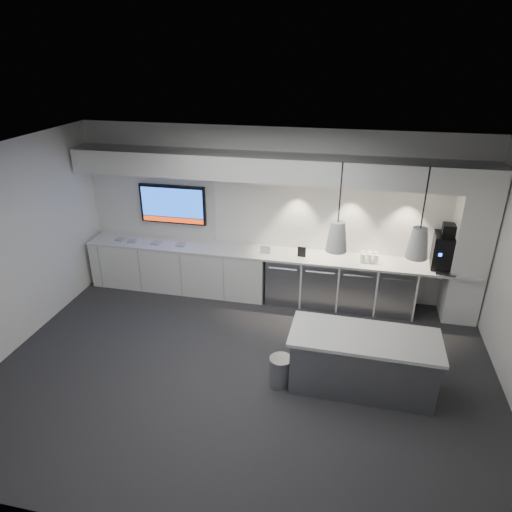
% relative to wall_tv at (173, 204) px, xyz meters
% --- Properties ---
extents(floor, '(7.00, 7.00, 0.00)m').
position_rel_wall_tv_xyz_m(floor, '(1.90, -2.45, -1.56)').
color(floor, '#2A292C').
rests_on(floor, ground).
extents(ceiling, '(7.00, 7.00, 0.00)m').
position_rel_wall_tv_xyz_m(ceiling, '(1.90, -2.45, 1.44)').
color(ceiling, black).
rests_on(ceiling, wall_back).
extents(wall_back, '(7.00, 0.00, 7.00)m').
position_rel_wall_tv_xyz_m(wall_back, '(1.90, 0.05, -0.06)').
color(wall_back, white).
rests_on(wall_back, floor).
extents(wall_front, '(7.00, 0.00, 7.00)m').
position_rel_wall_tv_xyz_m(wall_front, '(1.90, -4.95, -0.06)').
color(wall_front, white).
rests_on(wall_front, floor).
extents(wall_left, '(0.00, 7.00, 7.00)m').
position_rel_wall_tv_xyz_m(wall_left, '(-1.60, -2.45, -0.06)').
color(wall_left, white).
rests_on(wall_left, floor).
extents(back_counter, '(6.80, 0.65, 0.04)m').
position_rel_wall_tv_xyz_m(back_counter, '(1.90, -0.27, -0.68)').
color(back_counter, silver).
rests_on(back_counter, left_base_cabinets).
extents(left_base_cabinets, '(3.30, 0.63, 0.86)m').
position_rel_wall_tv_xyz_m(left_base_cabinets, '(0.15, -0.27, -1.13)').
color(left_base_cabinets, white).
rests_on(left_base_cabinets, floor).
extents(fridge_unit_a, '(0.60, 0.61, 0.85)m').
position_rel_wall_tv_xyz_m(fridge_unit_a, '(2.15, -0.27, -1.13)').
color(fridge_unit_a, '#97999F').
rests_on(fridge_unit_a, floor).
extents(fridge_unit_b, '(0.60, 0.61, 0.85)m').
position_rel_wall_tv_xyz_m(fridge_unit_b, '(2.78, -0.27, -1.13)').
color(fridge_unit_b, '#97999F').
rests_on(fridge_unit_b, floor).
extents(fridge_unit_c, '(0.60, 0.61, 0.85)m').
position_rel_wall_tv_xyz_m(fridge_unit_c, '(3.41, -0.27, -1.13)').
color(fridge_unit_c, '#97999F').
rests_on(fridge_unit_c, floor).
extents(fridge_unit_d, '(0.60, 0.61, 0.85)m').
position_rel_wall_tv_xyz_m(fridge_unit_d, '(4.04, -0.27, -1.13)').
color(fridge_unit_d, '#97999F').
rests_on(fridge_unit_d, floor).
extents(backsplash, '(4.60, 0.03, 1.30)m').
position_rel_wall_tv_xyz_m(backsplash, '(3.10, 0.03, -0.01)').
color(backsplash, white).
rests_on(backsplash, wall_back).
extents(soffit, '(6.90, 0.60, 0.40)m').
position_rel_wall_tv_xyz_m(soffit, '(1.90, -0.25, 0.84)').
color(soffit, white).
rests_on(soffit, wall_back).
extents(column, '(0.55, 0.55, 2.60)m').
position_rel_wall_tv_xyz_m(column, '(5.10, -0.25, -0.26)').
color(column, white).
rests_on(column, floor).
extents(wall_tv, '(1.25, 0.07, 0.72)m').
position_rel_wall_tv_xyz_m(wall_tv, '(0.00, 0.00, 0.00)').
color(wall_tv, black).
rests_on(wall_tv, wall_back).
extents(island, '(1.93, 0.86, 0.81)m').
position_rel_wall_tv_xyz_m(island, '(3.52, -2.40, -1.15)').
color(island, '#97999F').
rests_on(island, floor).
extents(bin, '(0.40, 0.40, 0.43)m').
position_rel_wall_tv_xyz_m(bin, '(2.46, -2.58, -1.35)').
color(bin, '#97999F').
rests_on(bin, floor).
extents(coffee_machine, '(0.45, 0.61, 0.74)m').
position_rel_wall_tv_xyz_m(coffee_machine, '(4.75, -0.25, -0.35)').
color(coffee_machine, black).
rests_on(coffee_machine, back_counter).
extents(sign_black, '(0.14, 0.03, 0.18)m').
position_rel_wall_tv_xyz_m(sign_black, '(2.44, -0.34, -0.57)').
color(sign_black, black).
rests_on(sign_black, back_counter).
extents(sign_white, '(0.18, 0.03, 0.14)m').
position_rel_wall_tv_xyz_m(sign_white, '(1.80, -0.33, -0.59)').
color(sign_white, silver).
rests_on(sign_white, back_counter).
extents(cup_cluster, '(0.29, 0.19, 0.16)m').
position_rel_wall_tv_xyz_m(cup_cluster, '(3.56, -0.30, -0.58)').
color(cup_cluster, white).
rests_on(cup_cluster, back_counter).
extents(tray_a, '(0.19, 0.19, 0.02)m').
position_rel_wall_tv_xyz_m(tray_a, '(-0.95, -0.32, -0.65)').
color(tray_a, '#9D9D9D').
rests_on(tray_a, back_counter).
extents(tray_b, '(0.19, 0.19, 0.02)m').
position_rel_wall_tv_xyz_m(tray_b, '(-0.71, -0.34, -0.65)').
color(tray_b, '#9D9D9D').
rests_on(tray_b, back_counter).
extents(tray_c, '(0.17, 0.17, 0.02)m').
position_rel_wall_tv_xyz_m(tray_c, '(-0.24, -0.33, -0.65)').
color(tray_c, '#9D9D9D').
rests_on(tray_c, back_counter).
extents(tray_d, '(0.16, 0.16, 0.02)m').
position_rel_wall_tv_xyz_m(tray_d, '(0.23, -0.31, -0.65)').
color(tray_d, '#9D9D9D').
rests_on(tray_d, back_counter).
extents(pendant_left, '(0.25, 0.25, 1.06)m').
position_rel_wall_tv_xyz_m(pendant_left, '(3.06, -2.40, 0.59)').
color(pendant_left, white).
rests_on(pendant_left, ceiling).
extents(pendant_right, '(0.25, 0.25, 1.06)m').
position_rel_wall_tv_xyz_m(pendant_right, '(3.97, -2.40, 0.59)').
color(pendant_right, white).
rests_on(pendant_right, ceiling).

